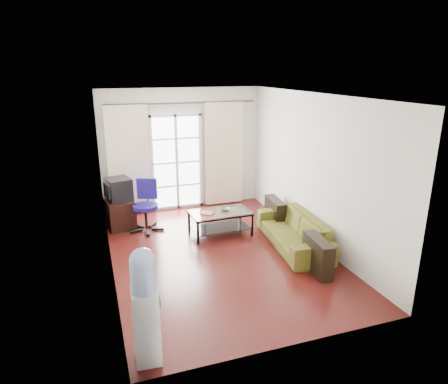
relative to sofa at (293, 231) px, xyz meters
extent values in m
plane|color=#531813|center=(-1.38, 0.16, -0.29)|extent=(5.20, 5.20, 0.00)
plane|color=white|center=(-1.38, 0.16, 2.41)|extent=(5.20, 5.20, 0.00)
cube|color=white|center=(-1.38, 2.76, 1.06)|extent=(3.60, 0.02, 2.70)
cube|color=white|center=(-1.38, -2.44, 1.06)|extent=(3.60, 0.02, 2.70)
cube|color=white|center=(-3.18, 0.16, 1.06)|extent=(0.02, 5.20, 2.70)
cube|color=white|center=(0.42, 0.16, 1.06)|extent=(0.02, 5.20, 2.70)
cube|color=white|center=(-1.53, 2.72, 0.79)|extent=(1.01, 0.02, 2.04)
cube|color=white|center=(-1.53, 2.70, 0.79)|extent=(1.16, 0.06, 2.15)
cylinder|color=#4C3F2D|center=(-1.38, 2.66, 2.09)|extent=(3.30, 0.04, 0.04)
cube|color=beige|center=(-2.58, 2.64, 0.91)|extent=(0.90, 0.07, 2.35)
cube|color=beige|center=(-0.43, 2.64, 0.91)|extent=(0.90, 0.07, 2.35)
cube|color=#9C9C9E|center=(-0.58, 2.66, 0.04)|extent=(0.64, 0.12, 0.64)
imported|color=olive|center=(0.00, 0.00, 0.00)|extent=(2.12, 1.18, 0.57)
cube|color=silver|center=(-1.09, 0.92, 0.17)|extent=(1.16, 0.69, 0.01)
cube|color=black|center=(-1.09, 0.92, -0.14)|extent=(1.10, 0.63, 0.01)
cube|color=black|center=(-1.62, 0.61, -0.06)|extent=(0.04, 0.04, 0.46)
cube|color=black|center=(-0.54, 0.64, -0.06)|extent=(0.04, 0.04, 0.46)
cube|color=black|center=(-1.64, 1.20, -0.06)|extent=(0.04, 0.04, 0.46)
cube|color=black|center=(-0.56, 1.24, -0.06)|extent=(0.04, 0.04, 0.46)
imported|color=#36965B|center=(-0.98, 0.98, 0.20)|extent=(0.27, 0.27, 0.05)
imported|color=#B01533|center=(-1.43, 0.85, 0.19)|extent=(0.43, 0.43, 0.02)
cube|color=black|center=(-1.27, 0.95, 0.18)|extent=(0.16, 0.06, 0.02)
cube|color=black|center=(-2.89, 2.00, 0.00)|extent=(0.60, 0.82, 0.56)
cube|color=black|center=(-2.87, 2.02, 0.50)|extent=(0.54, 0.57, 0.44)
cube|color=#0C19E5|center=(-2.65, 2.07, 0.50)|extent=(0.11, 0.37, 0.32)
cube|color=black|center=(-3.06, 1.97, 0.50)|extent=(0.21, 0.35, 0.29)
cylinder|color=black|center=(-2.42, 1.58, -0.03)|extent=(0.06, 0.06, 0.51)
cylinder|color=navy|center=(-2.42, 1.58, 0.22)|extent=(0.49, 0.49, 0.08)
cube|color=navy|center=(-2.34, 1.79, 0.52)|extent=(0.40, 0.20, 0.42)
cube|color=white|center=(-2.94, -2.15, 0.15)|extent=(0.30, 0.30, 0.88)
cylinder|color=#97B2E9|center=(-2.94, -2.15, 0.77)|extent=(0.27, 0.27, 0.35)
sphere|color=#97B2E9|center=(-2.94, -2.15, 0.94)|extent=(0.27, 0.27, 0.27)
cube|color=black|center=(-2.81, -2.16, 0.45)|extent=(0.04, 0.11, 0.09)
camera|label=1|loc=(-3.34, -5.90, 2.83)|focal=32.00mm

